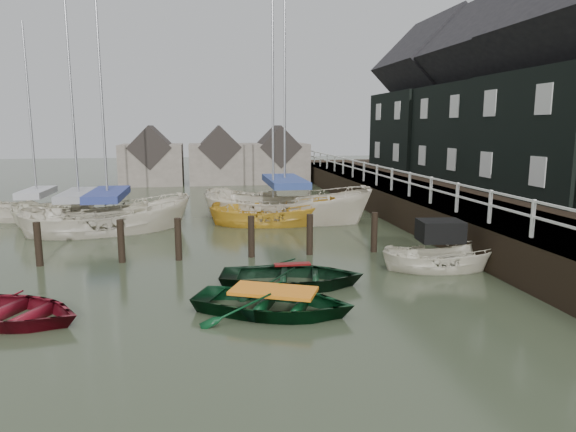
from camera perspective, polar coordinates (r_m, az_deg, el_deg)
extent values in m
plane|color=#2A3320|center=(14.43, -7.68, -7.67)|extent=(120.00, 120.00, 0.00)
cube|color=black|center=(25.90, 12.92, 3.19)|extent=(3.00, 32.00, 0.20)
cube|color=silver|center=(25.26, 9.86, 5.52)|extent=(0.06, 32.00, 0.06)
cube|color=silver|center=(25.30, 9.83, 4.62)|extent=(0.06, 32.00, 0.06)
cube|color=black|center=(28.64, 23.04, 0.44)|extent=(14.00, 38.00, 1.50)
cube|color=black|center=(30.01, 21.50, 8.63)|extent=(6.00, 7.00, 5.00)
cube|color=black|center=(30.25, 22.04, 16.69)|extent=(6.11, 7.14, 6.11)
cube|color=black|center=(36.19, 15.75, 9.06)|extent=(6.40, 7.00, 5.00)
cube|color=black|center=(36.40, 16.08, 15.76)|extent=(6.52, 7.14, 6.52)
cylinder|color=black|center=(17.93, -25.96, -3.45)|extent=(0.22, 0.22, 1.80)
cylinder|color=black|center=(17.39, -18.02, -3.32)|extent=(0.22, 0.22, 1.80)
cylinder|color=black|center=(17.21, -12.08, -3.18)|extent=(0.22, 0.22, 1.80)
cylinder|color=black|center=(17.27, -4.09, -2.94)|extent=(0.22, 0.22, 1.80)
cylinder|color=black|center=(17.56, 2.43, -2.70)|extent=(0.22, 0.22, 1.80)
cylinder|color=black|center=(18.17, 9.54, -2.40)|extent=(0.22, 0.22, 1.80)
cube|color=#665B51|center=(40.02, -14.84, 5.57)|extent=(4.50, 4.00, 3.00)
cube|color=#282321|center=(39.95, -14.92, 7.43)|extent=(3.18, 4.08, 3.18)
cube|color=#665B51|center=(39.88, -7.63, 5.80)|extent=(4.50, 4.00, 3.00)
cube|color=#282321|center=(39.81, -7.68, 7.67)|extent=(3.18, 4.08, 3.18)
cube|color=#665B51|center=(40.29, -1.19, 5.93)|extent=(4.50, 4.00, 3.00)
cube|color=#282321|center=(40.22, -1.20, 7.78)|extent=(3.18, 4.08, 3.18)
imported|color=#600D18|center=(13.43, -28.65, -10.21)|extent=(4.42, 3.92, 0.76)
imported|color=black|center=(12.34, -1.61, -10.69)|extent=(4.60, 4.04, 0.79)
imported|color=black|center=(14.30, 0.48, -7.75)|extent=(4.39, 3.51, 0.81)
imported|color=beige|center=(16.53, 16.66, -5.72)|extent=(3.83, 1.79, 1.43)
cube|color=black|center=(16.43, 16.56, -1.58)|extent=(1.40, 1.14, 0.65)
imported|color=beige|center=(23.86, -22.03, -1.27)|extent=(6.66, 4.09, 2.41)
cylinder|color=#B2B2B7|center=(23.48, -22.91, 11.92)|extent=(0.10, 0.10, 8.27)
cube|color=gray|center=(23.63, -22.26, 2.17)|extent=(3.65, 2.21, 0.30)
imported|color=beige|center=(22.66, -19.19, -1.66)|extent=(7.24, 4.15, 2.63)
cylinder|color=#B2B2B7|center=(22.33, -20.16, 14.67)|extent=(0.10, 0.10, 9.91)
cube|color=navy|center=(22.41, -19.42, 2.28)|extent=(3.97, 2.24, 0.30)
imported|color=gold|center=(23.07, -1.63, -0.90)|extent=(5.91, 2.82, 2.20)
cylinder|color=#B2B2B7|center=(22.68, -1.70, 12.74)|extent=(0.10, 0.10, 8.47)
imported|color=beige|center=(23.99, -0.35, -0.47)|extent=(8.59, 6.15, 3.11)
cylinder|color=#B2B2B7|center=(23.65, -0.37, 13.92)|extent=(0.10, 0.10, 8.53)
cube|color=navy|center=(23.72, -0.35, 3.89)|extent=(4.70, 3.33, 0.30)
imported|color=beige|center=(26.90, -25.94, -0.34)|extent=(5.57, 2.35, 2.11)
cylinder|color=#B2B2B7|center=(26.56, -26.78, 10.44)|extent=(0.10, 0.10, 7.77)
cube|color=#9C9CA2|center=(26.73, -26.15, 2.36)|extent=(3.06, 1.25, 0.30)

